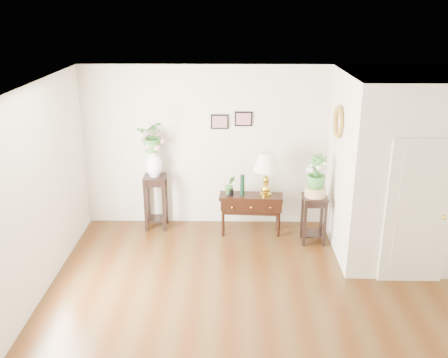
{
  "coord_description": "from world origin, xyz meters",
  "views": [
    {
      "loc": [
        -0.46,
        -5.5,
        3.79
      ],
      "look_at": [
        -0.56,
        1.3,
        1.34
      ],
      "focal_mm": 40.0,
      "sensor_mm": 36.0,
      "label": 1
    }
  ],
  "objects_px": {
    "console_table": "(251,214)",
    "table_lamp": "(266,175)",
    "plant_stand_b": "(313,219)",
    "plant_stand_a": "(156,202)"
  },
  "relations": [
    {
      "from": "console_table",
      "to": "plant_stand_a",
      "type": "bearing_deg",
      "value": 175.32
    },
    {
      "from": "plant_stand_a",
      "to": "plant_stand_b",
      "type": "xyz_separation_m",
      "value": [
        2.66,
        -0.52,
        -0.07
      ]
    },
    {
      "from": "table_lamp",
      "to": "plant_stand_a",
      "type": "xyz_separation_m",
      "value": [
        -1.89,
        0.23,
        -0.58
      ]
    },
    {
      "from": "table_lamp",
      "to": "plant_stand_a",
      "type": "relative_size",
      "value": 0.78
    },
    {
      "from": "table_lamp",
      "to": "plant_stand_b",
      "type": "relative_size",
      "value": 0.92
    },
    {
      "from": "table_lamp",
      "to": "plant_stand_a",
      "type": "height_order",
      "value": "table_lamp"
    },
    {
      "from": "plant_stand_b",
      "to": "table_lamp",
      "type": "bearing_deg",
      "value": 159.25
    },
    {
      "from": "table_lamp",
      "to": "plant_stand_b",
      "type": "height_order",
      "value": "table_lamp"
    },
    {
      "from": "console_table",
      "to": "table_lamp",
      "type": "bearing_deg",
      "value": 3.2
    },
    {
      "from": "console_table",
      "to": "plant_stand_b",
      "type": "bearing_deg",
      "value": -12.86
    }
  ]
}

